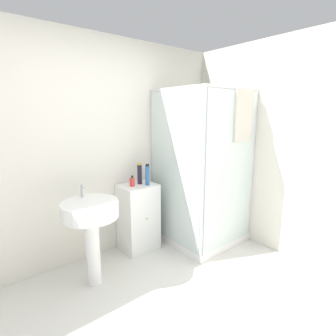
{
  "coord_description": "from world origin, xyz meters",
  "views": [
    {
      "loc": [
        -1.22,
        -1.08,
        1.67
      ],
      "look_at": [
        0.57,
        1.11,
        1.07
      ],
      "focal_mm": 28.0,
      "sensor_mm": 36.0,
      "label": 1
    }
  ],
  "objects_px": {
    "soap_dispenser": "(132,182)",
    "shampoo_bottle_tall_black": "(140,174)",
    "shampoo_bottle_blue": "(147,175)",
    "sink": "(91,219)"
  },
  "relations": [
    {
      "from": "soap_dispenser",
      "to": "shampoo_bottle_tall_black",
      "type": "relative_size",
      "value": 0.5
    },
    {
      "from": "sink",
      "to": "shampoo_bottle_tall_black",
      "type": "relative_size",
      "value": 3.81
    },
    {
      "from": "shampoo_bottle_tall_black",
      "to": "shampoo_bottle_blue",
      "type": "distance_m",
      "value": 0.11
    },
    {
      "from": "soap_dispenser",
      "to": "shampoo_bottle_blue",
      "type": "distance_m",
      "value": 0.2
    },
    {
      "from": "sink",
      "to": "soap_dispenser",
      "type": "bearing_deg",
      "value": 23.95
    },
    {
      "from": "soap_dispenser",
      "to": "shampoo_bottle_blue",
      "type": "bearing_deg",
      "value": -22.64
    },
    {
      "from": "sink",
      "to": "shampoo_bottle_blue",
      "type": "distance_m",
      "value": 0.88
    },
    {
      "from": "sink",
      "to": "shampoo_bottle_blue",
      "type": "xyz_separation_m",
      "value": [
        0.81,
        0.21,
        0.27
      ]
    },
    {
      "from": "soap_dispenser",
      "to": "shampoo_bottle_blue",
      "type": "xyz_separation_m",
      "value": [
        0.17,
        -0.07,
        0.07
      ]
    },
    {
      "from": "soap_dispenser",
      "to": "shampoo_bottle_tall_black",
      "type": "height_order",
      "value": "shampoo_bottle_tall_black"
    }
  ]
}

